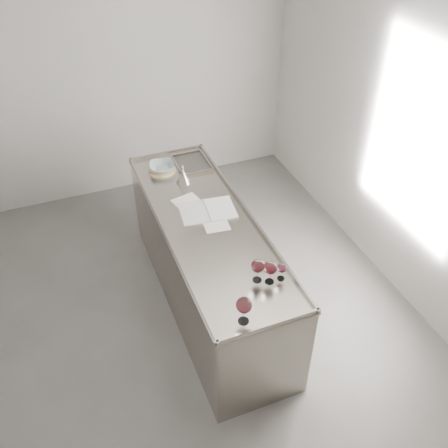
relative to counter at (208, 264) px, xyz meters
name	(u,v)px	position (x,y,z in m)	size (l,w,h in m)	color
room_shell	(154,212)	(-0.50, -0.30, 0.93)	(4.54, 5.04, 2.84)	#504D4B
counter	(208,264)	(0.00, 0.00, 0.00)	(0.77, 2.42, 0.97)	gray
wine_glass_left	(244,306)	(-0.14, -1.08, 0.62)	(0.11, 0.11, 0.21)	white
wine_glass_middle	(258,266)	(0.11, -0.76, 0.60)	(0.10, 0.10, 0.19)	white
wine_glass_right	(270,268)	(0.18, -0.81, 0.60)	(0.10, 0.10, 0.19)	white
wine_glass_small	(282,268)	(0.27, -0.81, 0.57)	(0.07, 0.07, 0.14)	white
notebook	(208,211)	(0.06, 0.15, 0.47)	(0.50, 0.38, 0.02)	white
loose_paper_top	(191,205)	(-0.05, 0.28, 0.47)	(0.23, 0.32, 0.00)	white
loose_paper_under	(215,221)	(0.06, -0.01, 0.47)	(0.20, 0.29, 0.00)	silver
trivet	(162,170)	(-0.13, 0.91, 0.48)	(0.26, 0.26, 0.02)	beige
ceramic_bowl	(162,167)	(-0.13, 0.91, 0.52)	(0.23, 0.23, 0.06)	#98ADB1
wine_funnel	(183,177)	(0.00, 0.64, 0.53)	(0.13, 0.13, 0.19)	gray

